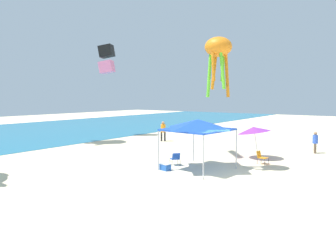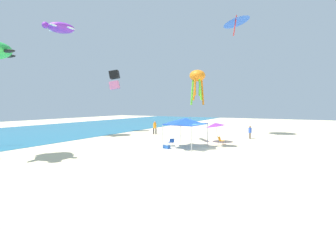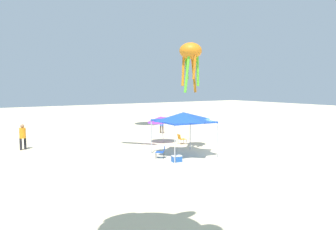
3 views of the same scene
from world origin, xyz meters
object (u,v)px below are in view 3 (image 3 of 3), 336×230
object	(u,v)px
folding_chair_near_cooler	(181,138)
beach_umbrella	(161,119)
canopy_tent	(183,117)
folding_chair_left_of_tent	(162,151)
kite_octopus_orange	(191,54)
person_by_tent	(23,135)
person_far_stroller	(162,124)
cooler_box	(177,159)

from	to	relation	value
folding_chair_near_cooler	beach_umbrella	bearing A→B (deg)	44.37
canopy_tent	folding_chair_left_of_tent	distance (m)	2.74
folding_chair_near_cooler	kite_octopus_orange	xyz separation A→B (m)	(-3.20, 1.49, 6.51)
folding_chair_left_of_tent	person_by_tent	xyz separation A→B (m)	(8.13, 7.07, 0.65)
beach_umbrella	folding_chair_left_of_tent	bearing A→B (deg)	148.45
person_by_tent	kite_octopus_orange	world-z (taller)	kite_octopus_orange
canopy_tent	person_by_tent	distance (m)	12.12
folding_chair_left_of_tent	person_far_stroller	world-z (taller)	person_far_stroller
folding_chair_near_cooler	kite_octopus_orange	distance (m)	7.41
canopy_tent	folding_chair_near_cooler	distance (m)	5.00
folding_chair_left_of_tent	cooler_box	bearing A→B (deg)	49.26
beach_umbrella	person_far_stroller	xyz separation A→B (m)	(4.71, -3.05, -1.05)
folding_chair_left_of_tent	folding_chair_near_cooler	world-z (taller)	same
folding_chair_near_cooler	person_far_stroller	xyz separation A→B (m)	(6.12, -1.98, 0.49)
folding_chair_left_of_tent	person_far_stroller	size ratio (longest dim) A/B	0.50
folding_chair_near_cooler	person_far_stroller	bearing A→B (deg)	-10.69
beach_umbrella	kite_octopus_orange	distance (m)	6.79
kite_octopus_orange	folding_chair_near_cooler	bearing A→B (deg)	159.72
folding_chair_left_of_tent	kite_octopus_orange	xyz separation A→B (m)	(0.45, -2.68, 6.51)
folding_chair_near_cooler	cooler_box	world-z (taller)	folding_chair_near_cooler
beach_umbrella	person_by_tent	distance (m)	10.67
canopy_tent	cooler_box	size ratio (longest dim) A/B	5.49
kite_octopus_orange	beach_umbrella	bearing A→B (deg)	179.45
beach_umbrella	folding_chair_near_cooler	bearing A→B (deg)	-142.88
folding_chair_near_cooler	person_by_tent	xyz separation A→B (m)	(4.49, 11.24, 0.65)
canopy_tent	person_far_stroller	bearing A→B (deg)	-24.38
folding_chair_left_of_tent	folding_chair_near_cooler	xyz separation A→B (m)	(3.65, -4.17, 0.00)
person_by_tent	beach_umbrella	bearing A→B (deg)	144.28
canopy_tent	person_far_stroller	size ratio (longest dim) A/B	2.29
canopy_tent	cooler_box	distance (m)	3.12
folding_chair_near_cooler	canopy_tent	bearing A→B (deg)	153.67
canopy_tent	kite_octopus_orange	bearing A→B (deg)	-60.89
cooler_box	person_far_stroller	distance (m)	12.66
person_far_stroller	kite_octopus_orange	distance (m)	11.62
beach_umbrella	person_by_tent	world-z (taller)	beach_umbrella
beach_umbrella	kite_octopus_orange	xyz separation A→B (m)	(-4.61, 0.43, 4.97)
folding_chair_left_of_tent	person_by_tent	bearing A→B (deg)	-99.37
canopy_tent	folding_chair_near_cooler	size ratio (longest dim) A/B	4.62
person_far_stroller	kite_octopus_orange	world-z (taller)	kite_octopus_orange
cooler_box	kite_octopus_orange	world-z (taller)	kite_octopus_orange
folding_chair_left_of_tent	person_by_tent	distance (m)	10.80
canopy_tent	folding_chair_left_of_tent	xyz separation A→B (m)	(0.11, 1.68, -2.17)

